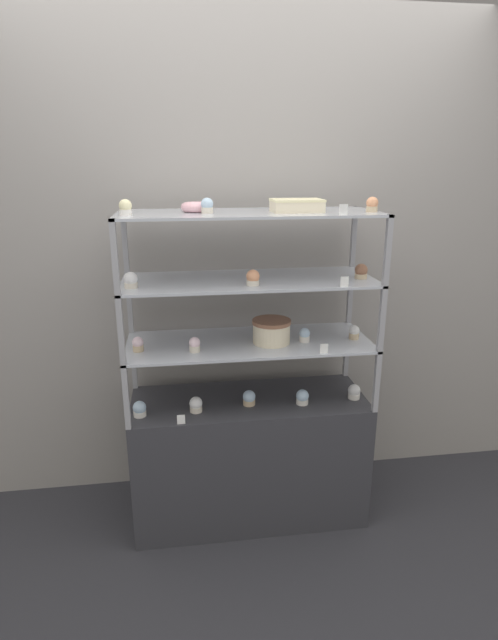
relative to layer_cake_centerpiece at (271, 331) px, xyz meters
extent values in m
plane|color=#2D2D33|center=(-0.10, 0.03, -1.01)|extent=(20.00, 20.00, 0.00)
cube|color=gray|center=(-0.10, 0.40, 0.29)|extent=(8.00, 0.05, 2.60)
cube|color=#333338|center=(-0.10, 0.03, -0.69)|extent=(1.15, 0.45, 0.65)
cube|color=#99999E|center=(-0.67, 0.25, -0.21)|extent=(0.02, 0.02, 0.30)
cube|color=#99999E|center=(0.46, 0.25, -0.21)|extent=(0.02, 0.02, 0.30)
cube|color=#99999E|center=(-0.67, -0.18, -0.21)|extent=(0.02, 0.02, 0.30)
cube|color=#99999E|center=(0.46, -0.18, -0.21)|extent=(0.02, 0.02, 0.30)
cube|color=#B7BCC6|center=(-0.10, 0.03, -0.06)|extent=(1.15, 0.45, 0.01)
cube|color=#99999E|center=(-0.67, 0.25, 0.09)|extent=(0.02, 0.02, 0.30)
cube|color=#99999E|center=(0.46, 0.25, 0.09)|extent=(0.02, 0.02, 0.30)
cube|color=#99999E|center=(-0.67, -0.18, 0.09)|extent=(0.02, 0.02, 0.30)
cube|color=#99999E|center=(0.46, -0.18, 0.09)|extent=(0.02, 0.02, 0.30)
cube|color=#B7BCC6|center=(-0.10, 0.03, 0.24)|extent=(1.15, 0.45, 0.01)
cube|color=#99999E|center=(-0.67, 0.25, 0.40)|extent=(0.02, 0.02, 0.30)
cube|color=#99999E|center=(0.46, 0.25, 0.40)|extent=(0.02, 0.02, 0.30)
cube|color=#99999E|center=(-0.67, -0.18, 0.40)|extent=(0.02, 0.02, 0.30)
cube|color=#99999E|center=(0.46, -0.18, 0.40)|extent=(0.02, 0.02, 0.30)
cube|color=#B7BCC6|center=(-0.10, 0.03, 0.54)|extent=(1.15, 0.45, 0.01)
cylinder|color=beige|center=(0.00, 0.00, -0.01)|extent=(0.17, 0.17, 0.10)
cylinder|color=#8C5B42|center=(0.00, 0.00, 0.05)|extent=(0.18, 0.18, 0.02)
cube|color=beige|center=(0.10, 0.00, 0.57)|extent=(0.22, 0.15, 0.05)
cube|color=#F4EAB2|center=(0.10, 0.00, 0.60)|extent=(0.22, 0.16, 0.01)
cylinder|color=white|center=(-0.62, -0.07, -0.35)|extent=(0.06, 0.06, 0.03)
sphere|color=silver|center=(-0.62, -0.07, -0.32)|extent=(0.06, 0.06, 0.06)
cylinder|color=beige|center=(-0.37, -0.06, -0.35)|extent=(0.06, 0.06, 0.03)
sphere|color=white|center=(-0.37, -0.06, -0.32)|extent=(0.06, 0.06, 0.06)
cylinder|color=#CCB28C|center=(-0.11, -0.03, -0.35)|extent=(0.06, 0.06, 0.03)
sphere|color=silver|center=(-0.11, -0.03, -0.32)|extent=(0.06, 0.06, 0.06)
cylinder|color=white|center=(0.15, -0.06, -0.35)|extent=(0.06, 0.06, 0.03)
sphere|color=silver|center=(0.15, -0.06, -0.32)|extent=(0.06, 0.06, 0.06)
cylinder|color=white|center=(0.41, -0.03, -0.35)|extent=(0.06, 0.06, 0.03)
sphere|color=white|center=(0.41, -0.03, -0.32)|extent=(0.06, 0.06, 0.06)
cube|color=white|center=(-0.44, -0.17, -0.34)|extent=(0.04, 0.00, 0.04)
cylinder|color=#CCB28C|center=(-0.62, -0.03, -0.04)|extent=(0.05, 0.05, 0.03)
sphere|color=silver|center=(-0.62, -0.03, -0.01)|extent=(0.05, 0.05, 0.05)
cylinder|color=beige|center=(-0.36, -0.07, -0.04)|extent=(0.05, 0.05, 0.03)
sphere|color=silver|center=(-0.36, -0.07, -0.01)|extent=(0.05, 0.05, 0.05)
cylinder|color=white|center=(0.16, -0.01, -0.04)|extent=(0.05, 0.05, 0.03)
sphere|color=silver|center=(0.16, -0.01, -0.01)|extent=(0.05, 0.05, 0.05)
cylinder|color=#CCB28C|center=(0.41, 0.00, -0.04)|extent=(0.05, 0.05, 0.03)
sphere|color=white|center=(0.41, 0.00, -0.01)|extent=(0.05, 0.05, 0.05)
cube|color=white|center=(0.21, -0.17, -0.03)|extent=(0.04, 0.00, 0.04)
cylinder|color=beige|center=(-0.62, -0.06, 0.26)|extent=(0.06, 0.06, 0.02)
sphere|color=white|center=(-0.62, -0.06, 0.29)|extent=(0.06, 0.06, 0.06)
cylinder|color=beige|center=(-0.10, -0.09, 0.26)|extent=(0.06, 0.06, 0.02)
sphere|color=#E5996B|center=(-0.10, -0.09, 0.29)|extent=(0.06, 0.06, 0.06)
cylinder|color=#CCB28C|center=(0.41, -0.03, 0.26)|extent=(0.06, 0.06, 0.02)
sphere|color=#8C5B42|center=(0.41, -0.03, 0.29)|extent=(0.06, 0.06, 0.06)
cube|color=white|center=(0.28, -0.17, 0.27)|extent=(0.04, 0.00, 0.04)
cylinder|color=white|center=(-0.62, -0.06, 0.56)|extent=(0.05, 0.05, 0.03)
sphere|color=#F4EAB2|center=(-0.62, -0.06, 0.59)|extent=(0.05, 0.05, 0.05)
cylinder|color=beige|center=(-0.29, -0.01, 0.56)|extent=(0.05, 0.05, 0.03)
sphere|color=silver|center=(-0.29, -0.01, 0.59)|extent=(0.05, 0.05, 0.05)
cylinder|color=#CCB28C|center=(0.43, -0.05, 0.56)|extent=(0.05, 0.05, 0.03)
sphere|color=#E5996B|center=(0.43, -0.05, 0.59)|extent=(0.05, 0.05, 0.05)
cube|color=white|center=(0.26, -0.17, 0.57)|extent=(0.04, 0.00, 0.04)
torus|color=#EFB2BC|center=(-0.33, 0.07, 0.57)|extent=(0.14, 0.14, 0.04)
camera|label=1|loc=(-0.42, -2.18, 0.75)|focal=28.00mm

